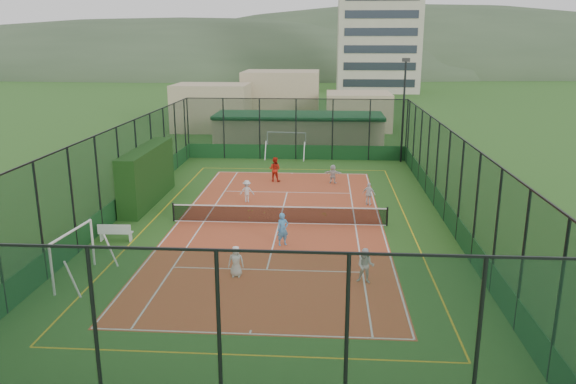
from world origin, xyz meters
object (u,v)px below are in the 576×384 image
white_bench (116,232)px  futsal_goal_far (286,145)px  apartment_tower (379,10)px  child_far_left (247,191)px  child_near_mid (283,229)px  child_far_back (333,174)px  child_near_right (366,266)px  coach (275,169)px  child_near_left (236,261)px  futsal_goal_near (73,256)px  child_far_right (369,194)px  clubhouse (299,131)px  floodlight_ne (403,111)px

white_bench → futsal_goal_far: futsal_goal_far is taller
white_bench → futsal_goal_far: bearing=69.4°
apartment_tower → child_far_left: 80.59m
apartment_tower → child_near_mid: 87.25m
child_far_left → child_far_back: (5.28, 5.04, -0.02)m
child_near_right → coach: 17.56m
child_near_left → child_far_back: (4.20, 16.17, -0.01)m
child_far_left → child_near_right: bearing=118.9°
child_far_left → futsal_goal_far: bearing=-96.7°
futsal_goal_near → futsal_goal_far: futsal_goal_far is taller
child_near_right → child_far_left: child_near_right is taller
futsal_goal_near → apartment_tower: bearing=-6.3°
apartment_tower → child_near_left: 91.24m
futsal_goal_near → child_near_left: (6.61, 0.73, -0.36)m
child_near_right → coach: (-5.21, 16.77, 0.12)m
child_far_left → child_far_right: 7.38m
futsal_goal_near → child_near_right: 11.98m
futsal_goal_near → child_far_back: bearing=-26.5°
child_near_mid → child_far_back: child_near_mid is taller
child_near_right → child_far_back: (-1.15, 16.47, -0.08)m
child_near_left → child_near_right: (5.35, -0.30, 0.07)m
child_far_left → child_far_right: (7.38, -0.16, 0.01)m
clubhouse → child_near_right: (4.14, -29.44, -0.83)m
clubhouse → futsal_goal_near: (-7.82, -29.87, -0.54)m
futsal_goal_near → coach: 18.48m
child_far_left → child_far_right: child_far_right is taller
clubhouse → coach: clubhouse is taller
child_near_right → apartment_tower: bearing=97.0°
child_near_right → child_far_left: 13.12m
clubhouse → child_near_mid: 25.32m
white_bench → child_near_right: (11.94, -4.16, 0.28)m
child_near_left → child_far_right: bearing=58.0°
clubhouse → coach: bearing=-94.8°
futsal_goal_far → coach: size_ratio=1.95×
floodlight_ne → child_near_right: size_ratio=5.61×
clubhouse → white_bench: bearing=-107.2°
child_far_left → floodlight_ne: bearing=-131.3°
white_bench → child_far_left: size_ratio=1.21×
coach → child_far_left: bearing=91.8°
child_near_mid → child_near_right: bearing=-76.2°
clubhouse → coach: (-1.07, -12.67, -0.71)m
clubhouse → child_near_left: (-1.21, -29.14, -0.90)m
child_near_left → child_far_left: child_far_left is taller
apartment_tower → child_far_right: 79.77m
child_near_right → child_far_back: size_ratio=1.12×
futsal_goal_far → child_near_mid: size_ratio=2.09×
futsal_goal_far → child_near_left: (-0.38, -24.58, -0.41)m
child_near_mid → child_far_left: child_near_mid is taller
clubhouse → child_far_left: 18.17m
child_near_right → coach: size_ratio=0.86×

